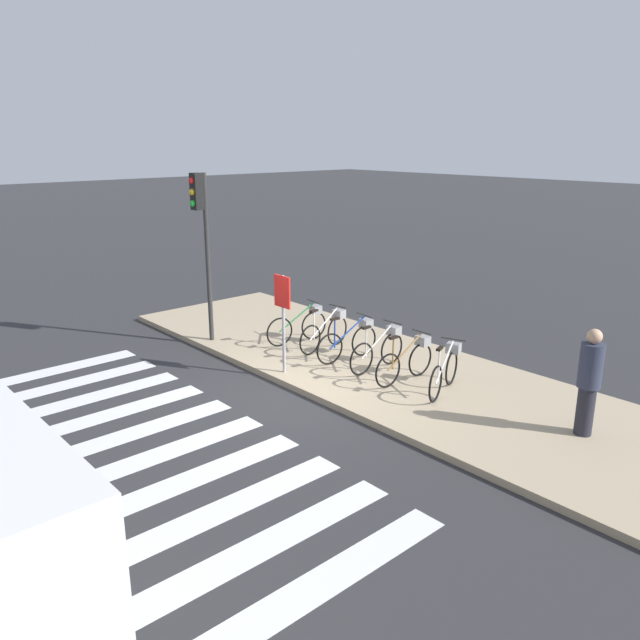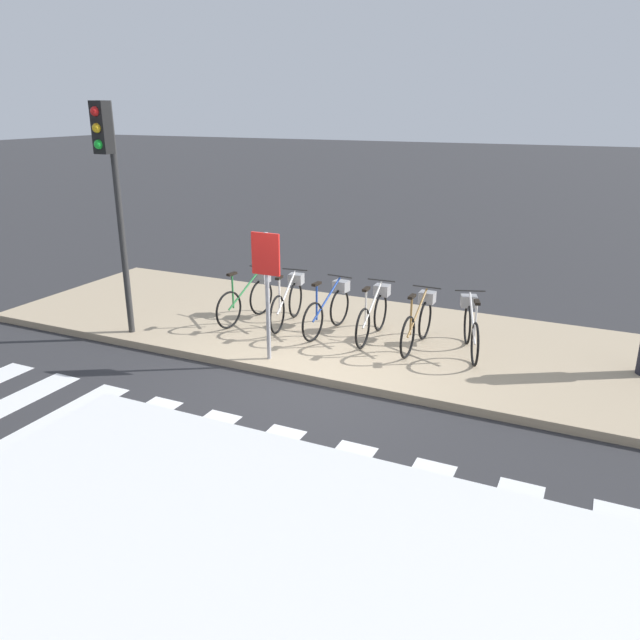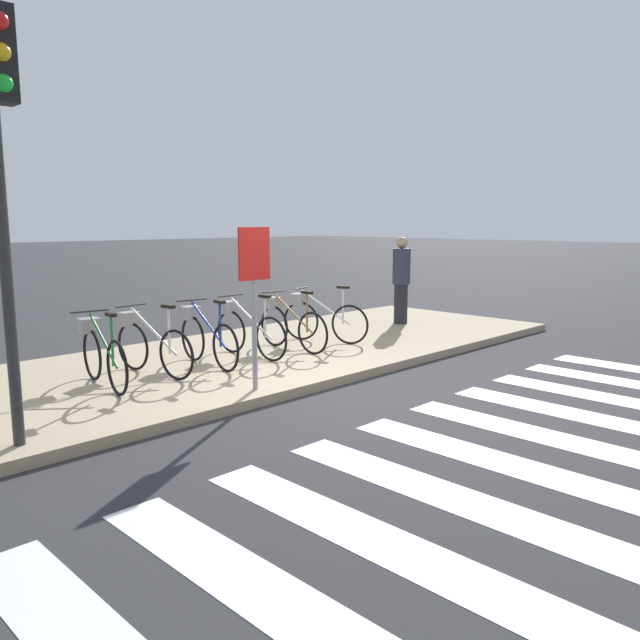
% 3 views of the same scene
% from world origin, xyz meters
% --- Properties ---
extents(ground_plane, '(120.00, 120.00, 0.00)m').
position_xyz_m(ground_plane, '(0.00, 0.00, 0.00)').
color(ground_plane, '#2D2D30').
extents(sidewalk, '(12.45, 3.79, 0.12)m').
position_xyz_m(sidewalk, '(0.00, 1.90, 0.06)').
color(sidewalk, tan).
rests_on(sidewalk, ground_plane).
extents(parked_bicycle_0, '(0.46, 1.51, 0.94)m').
position_xyz_m(parked_bicycle_0, '(-1.91, 1.72, 0.54)').
color(parked_bicycle_0, black).
rests_on(parked_bicycle_0, sidewalk).
extents(parked_bicycle_1, '(0.46, 1.51, 0.94)m').
position_xyz_m(parked_bicycle_1, '(-1.20, 1.85, 0.54)').
color(parked_bicycle_1, black).
rests_on(parked_bicycle_1, sidewalk).
extents(parked_bicycle_2, '(0.46, 1.52, 0.94)m').
position_xyz_m(parked_bicycle_2, '(-0.39, 1.77, 0.54)').
color(parked_bicycle_2, black).
rests_on(parked_bicycle_2, sidewalk).
extents(parked_bicycle_3, '(0.46, 1.52, 0.94)m').
position_xyz_m(parked_bicycle_3, '(0.36, 1.82, 0.54)').
color(parked_bicycle_3, black).
rests_on(parked_bicycle_3, sidewalk).
extents(parked_bicycle_4, '(0.46, 1.52, 0.94)m').
position_xyz_m(parked_bicycle_4, '(1.13, 1.74, 0.54)').
color(parked_bicycle_4, black).
rests_on(parked_bicycle_4, sidewalk).
extents(parked_bicycle_5, '(0.63, 1.45, 0.94)m').
position_xyz_m(parked_bicycle_5, '(1.91, 1.84, 0.54)').
color(parked_bicycle_5, black).
rests_on(parked_bicycle_5, sidewalk).
extents(traffic_light, '(0.24, 0.40, 3.62)m').
position_xyz_m(traffic_light, '(-3.35, 0.24, 2.72)').
color(traffic_light, '#2D2D2D').
rests_on(traffic_light, sidewalk).
extents(sign_post, '(0.44, 0.07, 1.89)m').
position_xyz_m(sign_post, '(-0.71, 0.29, 1.41)').
color(sign_post, '#99999E').
rests_on(sign_post, sidewalk).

